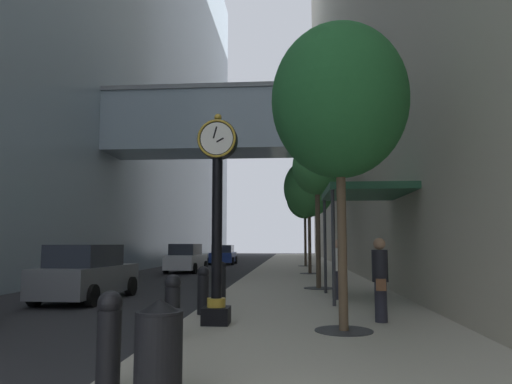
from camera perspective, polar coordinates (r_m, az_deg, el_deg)
The scene contains 19 objects.
ground_plane at distance 29.28m, azimuth -0.34°, elevation -9.74°, with size 110.00×110.00×0.00m, color #262628.
sidewalk_right at distance 32.17m, azimuth 5.36°, elevation -9.27°, with size 5.83×80.00×0.14m, color #ADA593.
building_block_left at distance 39.36m, azimuth -19.07°, elevation 20.65°, with size 22.82×80.00×38.86m.
street_clock at distance 9.91m, azimuth -4.75°, elevation -1.74°, with size 0.84×0.55×4.43m.
bollard_nearest at distance 5.85m, azimuth -17.44°, elevation -16.53°, with size 0.29×0.29×1.12m.
bollard_second at distance 8.54m, azimuth -10.14°, elevation -13.36°, with size 0.29×0.29×1.12m.
bollard_third at distance 11.32m, azimuth -6.45°, elevation -11.63°, with size 0.29×0.29×1.12m.
bollard_fourth at distance 14.12m, azimuth -4.24°, elevation -10.57°, with size 0.29×0.29×1.12m.
street_tree_near at distance 9.66m, azimuth 10.09°, elevation 10.77°, with size 2.71×2.71×6.04m.
street_tree_mid_near at distance 17.87m, azimuth 7.43°, elevation 2.89°, with size 1.86×1.86×5.60m.
street_tree_mid_far at distance 26.24m, azimuth 6.46°, elevation 0.47°, with size 2.81×2.81×6.33m.
street_tree_far at distance 34.64m, azimuth 5.96°, elevation -0.68°, with size 2.72×2.72×6.57m.
trash_bin at distance 5.47m, azimuth -11.76°, elevation -17.93°, with size 0.53×0.53×1.05m.
pedestrian_walking at distance 10.47m, azimuth 14.86°, elevation -9.96°, with size 0.38×0.48×1.77m.
pedestrian_by_clock at distance 14.35m, azimuth 9.91°, elevation -8.99°, with size 0.47×0.47×1.77m.
storefront_awning at distance 14.63m, azimuth 12.96°, elevation -0.24°, with size 2.40×3.60×3.30m.
car_blue_mid at distance 40.16m, azimuth -4.01°, elevation -7.64°, with size 2.18×4.51×1.63m.
car_white_far at distance 29.65m, azimuth -8.48°, elevation -8.00°, with size 2.02×4.44×1.75m.
car_grey_trailing at distance 15.92m, azimuth -19.84°, elevation -9.31°, with size 2.06×4.37×1.75m.
Camera 1 is at (2.40, -2.12, 1.80)m, focal length 32.91 mm.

